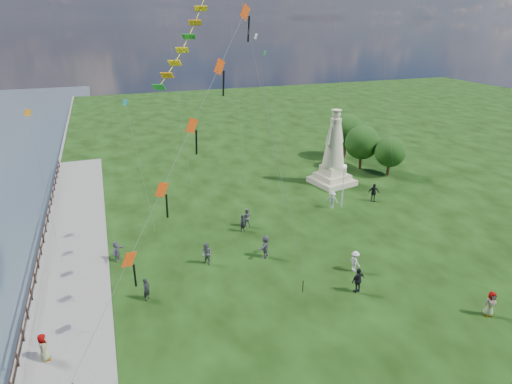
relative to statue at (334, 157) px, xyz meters
name	(u,v)px	position (x,y,z in m)	size (l,w,h in m)	color
waterfront	(52,290)	(-27.51, -11.23, -3.15)	(200.00, 200.00, 1.51)	#354450
statue	(334,157)	(0.00, 0.00, 0.00)	(4.72, 4.72, 8.16)	beige
lamppost	(344,177)	(-2.24, -5.93, 0.05)	(0.40, 0.40, 4.34)	silver
tree_row	(360,139)	(6.28, 4.63, 0.21)	(5.49, 11.53, 5.77)	#382314
person_0	(147,289)	(-21.58, -14.52, -2.30)	(0.57, 0.37, 1.56)	black
person_1	(207,254)	(-16.93, -11.68, -2.20)	(0.86, 0.53, 1.76)	#595960
person_2	(355,261)	(-7.14, -16.12, -2.30)	(1.02, 0.52, 1.57)	silver
person_3	(358,280)	(-8.34, -18.41, -2.18)	(1.06, 0.54, 1.81)	black
person_4	(490,304)	(-2.10, -23.23, -2.25)	(0.82, 0.50, 1.67)	#595960
person_5	(117,251)	(-23.11, -8.90, -2.27)	(1.51, 0.65, 1.63)	#595960
person_6	(243,223)	(-12.78, -7.55, -2.33)	(0.55, 0.36, 1.51)	black
person_7	(246,217)	(-12.16, -6.67, -2.25)	(0.81, 0.50, 1.66)	#595960
person_8	(332,200)	(-3.25, -5.84, -2.23)	(1.10, 0.57, 1.70)	silver
person_9	(373,192)	(1.43, -5.72, -2.15)	(1.09, 0.56, 1.86)	black
person_10	(44,349)	(-27.28, -18.16, -2.28)	(0.78, 0.48, 1.60)	#595960
person_11	(265,246)	(-12.48, -12.12, -2.18)	(1.68, 0.72, 1.81)	#595960
red_kite_train	(190,134)	(-18.41, -15.64, 7.88)	(12.27, 9.35, 17.76)	black
small_kites	(239,42)	(-9.56, 2.86, 11.69)	(32.82, 18.04, 30.78)	teal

